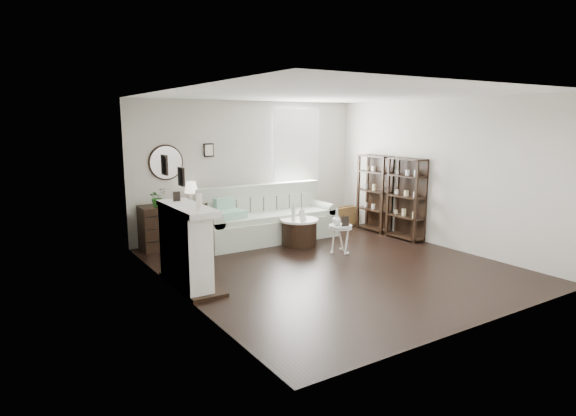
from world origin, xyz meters
TOP-DOWN VIEW (x-y plane):
  - room at (0.73, 2.70)m, footprint 5.50×5.50m
  - fireplace at (-2.32, 0.30)m, footprint 0.50×1.40m
  - shelf_unit_far at (2.33, 1.55)m, footprint 0.30×0.80m
  - shelf_unit_near at (2.33, 0.65)m, footprint 0.30×0.80m
  - sofa at (0.01, 2.08)m, footprint 2.73×0.94m
  - quilt at (-0.88, 1.95)m, footprint 0.61×0.53m
  - suitcase at (2.10, 2.30)m, footprint 0.63×0.27m
  - dresser at (-1.73, 2.47)m, footprint 1.21×0.52m
  - table_lamp at (-1.38, 2.47)m, footprint 0.33×0.33m
  - potted_plant at (-2.03, 2.42)m, footprint 0.36×0.34m
  - drum_table at (0.30, 1.37)m, footprint 0.72×0.72m
  - pedestal_table at (0.60, 0.52)m, footprint 0.42×0.42m
  - eiffel_drum at (0.38, 1.42)m, footprint 0.15×0.15m
  - bottle_drum at (0.12, 1.29)m, footprint 0.08×0.08m
  - card_frame_drum at (0.25, 1.19)m, footprint 0.16×0.10m
  - eiffel_ped at (0.68, 0.54)m, footprint 0.11×0.11m
  - flask_ped at (0.52, 0.53)m, footprint 0.16×0.16m
  - card_frame_ped at (0.62, 0.41)m, footprint 0.14×0.09m

SIDE VIEW (x-z plane):
  - suitcase at x=2.10m, z-range 0.00..0.41m
  - drum_table at x=0.30m, z-range 0.00..0.50m
  - sofa at x=0.01m, z-range -0.18..0.88m
  - dresser at x=-1.73m, z-range 0.00..0.81m
  - pedestal_table at x=0.60m, z-range 0.21..0.71m
  - fireplace at x=-2.32m, z-range -0.38..1.46m
  - eiffel_ped at x=0.68m, z-range 0.50..0.66m
  - card_frame_ped at x=0.62m, z-range 0.50..0.67m
  - card_frame_drum at x=0.25m, z-range 0.50..0.70m
  - eiffel_drum at x=0.38m, z-range 0.50..0.71m
  - quilt at x=-0.88m, z-range 0.55..0.69m
  - flask_ped at x=0.52m, z-range 0.50..0.79m
  - bottle_drum at x=0.12m, z-range 0.50..0.82m
  - shelf_unit_far at x=2.33m, z-range 0.00..1.60m
  - shelf_unit_near at x=2.33m, z-range 0.00..1.60m
  - potted_plant at x=-2.03m, z-range 0.81..1.13m
  - table_lamp at x=-1.38m, z-range 0.81..1.20m
  - room at x=0.73m, z-range -1.15..4.35m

